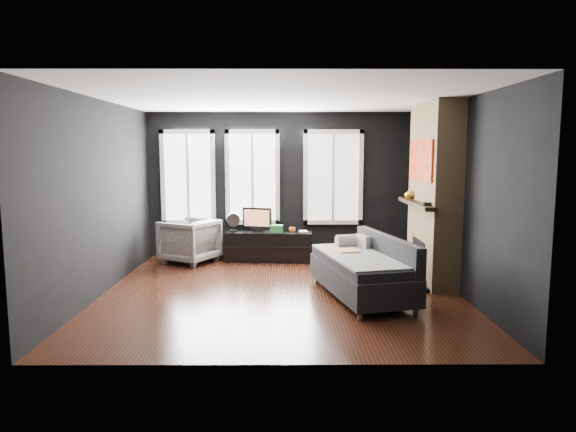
{
  "coord_description": "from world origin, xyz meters",
  "views": [
    {
      "loc": [
        0.07,
        -7.09,
        1.99
      ],
      "look_at": [
        0.1,
        0.3,
        1.05
      ],
      "focal_mm": 32.0,
      "sensor_mm": 36.0,
      "label": 1
    }
  ],
  "objects_px": {
    "sofa": "(362,267)",
    "mantel_vase": "(410,194)",
    "monitor": "(257,218)",
    "armchair": "(189,239)",
    "mug": "(292,229)",
    "book": "(299,226)",
    "media_console": "(269,246)"
  },
  "relations": [
    {
      "from": "sofa",
      "to": "media_console",
      "type": "bearing_deg",
      "value": 106.17
    },
    {
      "from": "monitor",
      "to": "book",
      "type": "relative_size",
      "value": 2.78
    },
    {
      "from": "sofa",
      "to": "mug",
      "type": "distance_m",
      "value": 2.49
    },
    {
      "from": "armchair",
      "to": "book",
      "type": "distance_m",
      "value": 1.98
    },
    {
      "from": "mug",
      "to": "book",
      "type": "distance_m",
      "value": 0.14
    },
    {
      "from": "book",
      "to": "mug",
      "type": "bearing_deg",
      "value": -162.7
    },
    {
      "from": "armchair",
      "to": "mantel_vase",
      "type": "bearing_deg",
      "value": 105.37
    },
    {
      "from": "media_console",
      "to": "monitor",
      "type": "bearing_deg",
      "value": 175.61
    },
    {
      "from": "sofa",
      "to": "mug",
      "type": "xyz_separation_m",
      "value": [
        -0.91,
        2.31,
        0.17
      ]
    },
    {
      "from": "monitor",
      "to": "mug",
      "type": "distance_m",
      "value": 0.67
    },
    {
      "from": "monitor",
      "to": "book",
      "type": "bearing_deg",
      "value": 13.45
    },
    {
      "from": "armchair",
      "to": "mantel_vase",
      "type": "height_order",
      "value": "mantel_vase"
    },
    {
      "from": "media_console",
      "to": "book",
      "type": "height_order",
      "value": "book"
    },
    {
      "from": "armchair",
      "to": "mug",
      "type": "distance_m",
      "value": 1.85
    },
    {
      "from": "media_console",
      "to": "mantel_vase",
      "type": "distance_m",
      "value": 2.72
    },
    {
      "from": "mug",
      "to": "book",
      "type": "height_order",
      "value": "book"
    },
    {
      "from": "armchair",
      "to": "monitor",
      "type": "distance_m",
      "value": 1.27
    },
    {
      "from": "mantel_vase",
      "to": "armchair",
      "type": "bearing_deg",
      "value": 166.35
    },
    {
      "from": "sofa",
      "to": "book",
      "type": "height_order",
      "value": "sofa"
    },
    {
      "from": "armchair",
      "to": "media_console",
      "type": "relative_size",
      "value": 0.55
    },
    {
      "from": "mug",
      "to": "mantel_vase",
      "type": "xyz_separation_m",
      "value": [
        1.86,
        -1.0,
        0.72
      ]
    },
    {
      "from": "media_console",
      "to": "monitor",
      "type": "distance_m",
      "value": 0.56
    },
    {
      "from": "mug",
      "to": "mantel_vase",
      "type": "relative_size",
      "value": 0.62
    },
    {
      "from": "sofa",
      "to": "media_console",
      "type": "relative_size",
      "value": 1.26
    },
    {
      "from": "mantel_vase",
      "to": "media_console",
      "type": "bearing_deg",
      "value": 155.3
    },
    {
      "from": "sofa",
      "to": "monitor",
      "type": "relative_size",
      "value": 3.54
    },
    {
      "from": "mantel_vase",
      "to": "book",
      "type": "bearing_deg",
      "value": 149.09
    },
    {
      "from": "mug",
      "to": "book",
      "type": "xyz_separation_m",
      "value": [
        0.13,
        0.04,
        0.05
      ]
    },
    {
      "from": "monitor",
      "to": "mug",
      "type": "xyz_separation_m",
      "value": [
        0.64,
        -0.08,
        -0.19
      ]
    },
    {
      "from": "sofa",
      "to": "mantel_vase",
      "type": "relative_size",
      "value": 11.23
    },
    {
      "from": "sofa",
      "to": "mantel_vase",
      "type": "xyz_separation_m",
      "value": [
        0.95,
        1.31,
        0.89
      ]
    },
    {
      "from": "monitor",
      "to": "sofa",
      "type": "bearing_deg",
      "value": -40.61
    }
  ]
}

